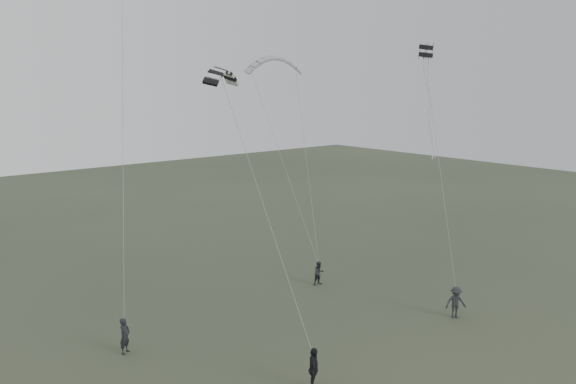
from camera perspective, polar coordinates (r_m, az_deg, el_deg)
ground at (r=30.34m, az=4.37°, el=-15.26°), size 140.00×140.00×0.00m
flyer_left at (r=30.24m, az=-16.25°, el=-13.85°), size 0.81×0.74×1.85m
flyer_right at (r=38.35m, az=3.18°, el=-8.23°), size 0.82×0.66×1.61m
flyer_center at (r=26.03m, az=2.62°, el=-17.52°), size 1.13×1.17×1.96m
flyer_far at (r=34.47m, az=16.68°, el=-10.69°), size 1.40×1.26×1.89m
kite_pale_large at (r=41.88m, az=-1.43°, el=13.45°), size 4.34×3.03×1.89m
kite_striped at (r=27.46m, az=-6.76°, el=12.20°), size 2.88×2.33×1.27m
kite_box at (r=35.29m, az=13.84°, el=13.73°), size 0.61×0.71×0.78m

